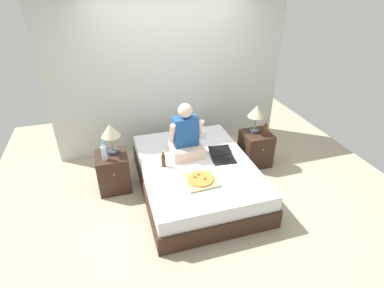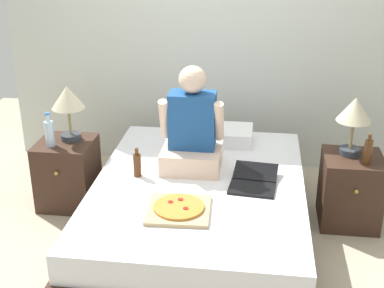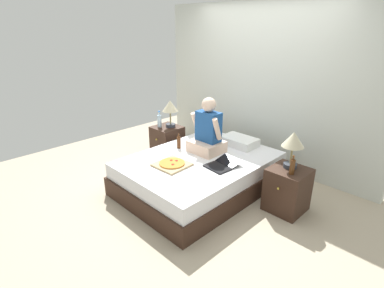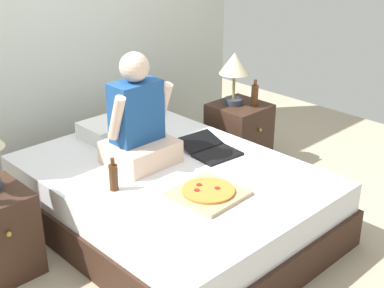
{
  "view_description": "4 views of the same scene",
  "coord_description": "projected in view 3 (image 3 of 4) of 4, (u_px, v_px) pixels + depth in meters",
  "views": [
    {
      "loc": [
        -1.06,
        -3.31,
        2.77
      ],
      "look_at": [
        -0.06,
        -0.0,
        0.77
      ],
      "focal_mm": 28.0,
      "sensor_mm": 36.0,
      "label": 1
    },
    {
      "loc": [
        0.39,
        -3.38,
        2.23
      ],
      "look_at": [
        -0.05,
        0.01,
        0.75
      ],
      "focal_mm": 50.0,
      "sensor_mm": 36.0,
      "label": 2
    },
    {
      "loc": [
        2.57,
        -2.7,
        2.15
      ],
      "look_at": [
        -0.03,
        -0.11,
        0.69
      ],
      "focal_mm": 28.0,
      "sensor_mm": 36.0,
      "label": 3
    },
    {
      "loc": [
        -2.17,
        -2.44,
        2.09
      ],
      "look_at": [
        0.15,
        -0.05,
        0.62
      ],
      "focal_mm": 50.0,
      "sensor_mm": 36.0,
      "label": 4
    }
  ],
  "objects": [
    {
      "name": "lamp_on_left_nightstand",
      "position": [
        170.0,
        108.0,
        4.92
      ],
      "size": [
        0.26,
        0.26,
        0.45
      ],
      "color": "#333842",
      "rests_on": "nightstand_left"
    },
    {
      "name": "nightstand_right",
      "position": [
        287.0,
        190.0,
        3.65
      ],
      "size": [
        0.44,
        0.47,
        0.55
      ],
      "color": "#382319",
      "rests_on": "ground"
    },
    {
      "name": "beer_bottle_on_bed",
      "position": [
        179.0,
        142.0,
        4.37
      ],
      "size": [
        0.06,
        0.06,
        0.22
      ],
      "color": "#4C2811",
      "rests_on": "bed"
    },
    {
      "name": "water_bottle",
      "position": [
        159.0,
        121.0,
        4.99
      ],
      "size": [
        0.07,
        0.07,
        0.28
      ],
      "color": "silver",
      "rests_on": "nightstand_left"
    },
    {
      "name": "beer_bottle",
      "position": [
        292.0,
        166.0,
        3.4
      ],
      "size": [
        0.06,
        0.06,
        0.23
      ],
      "color": "#512D14",
      "rests_on": "nightstand_right"
    },
    {
      "name": "bed",
      "position": [
        199.0,
        173.0,
        4.17
      ],
      "size": [
        1.54,
        2.08,
        0.46
      ],
      "color": "#382319",
      "rests_on": "ground"
    },
    {
      "name": "ground_plane",
      "position": [
        199.0,
        187.0,
        4.25
      ],
      "size": [
        5.89,
        5.89,
        0.0
      ],
      "primitive_type": "plane",
      "color": "tan"
    },
    {
      "name": "pizza_box",
      "position": [
        172.0,
        164.0,
        3.85
      ],
      "size": [
        0.42,
        0.42,
        0.05
      ],
      "color": "tan",
      "rests_on": "bed"
    },
    {
      "name": "nightstand_left",
      "position": [
        167.0,
        142.0,
        5.14
      ],
      "size": [
        0.44,
        0.47,
        0.55
      ],
      "color": "#382319",
      "rests_on": "ground"
    },
    {
      "name": "person_seated",
      "position": [
        208.0,
        132.0,
        4.19
      ],
      "size": [
        0.47,
        0.4,
        0.78
      ],
      "color": "beige",
      "rests_on": "bed"
    },
    {
      "name": "lamp_on_right_nightstand",
      "position": [
        293.0,
        142.0,
        3.48
      ],
      "size": [
        0.26,
        0.26,
        0.45
      ],
      "color": "#333842",
      "rests_on": "nightstand_right"
    },
    {
      "name": "pillow",
      "position": [
        239.0,
        141.0,
        4.5
      ],
      "size": [
        0.52,
        0.34,
        0.12
      ],
      "primitive_type": "cube",
      "color": "white",
      "rests_on": "bed"
    },
    {
      "name": "laptop",
      "position": [
        221.0,
        165.0,
        3.82
      ],
      "size": [
        0.36,
        0.44,
        0.07
      ],
      "color": "black",
      "rests_on": "bed"
    },
    {
      "name": "wall_back",
      "position": [
        262.0,
        86.0,
        4.71
      ],
      "size": [
        3.89,
        0.12,
        2.5
      ],
      "primitive_type": "cube",
      "color": "silver",
      "rests_on": "ground"
    }
  ]
}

